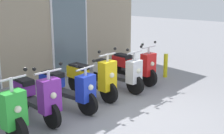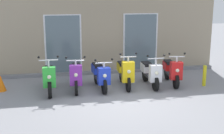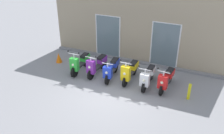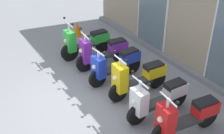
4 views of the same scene
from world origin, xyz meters
name	(u,v)px [view 4 (image 4 of 4)]	position (x,y,z in m)	size (l,w,h in m)	color
ground_plane	(82,103)	(0.00, 0.00, 0.00)	(40.00, 40.00, 0.00)	gray
storefront_facade	(195,2)	(0.00, 3.41, 1.89)	(9.08, 0.50, 3.91)	gray
scooter_green	(86,42)	(-2.06, 1.20, 0.47)	(0.62, 1.69, 1.29)	black
scooter_purple	(102,51)	(-1.21, 1.28, 0.50)	(0.62, 1.65, 1.22)	black
scooter_blue	(115,64)	(-0.43, 1.23, 0.48)	(0.59, 1.65, 1.13)	black
scooter_yellow	(137,77)	(0.42, 1.31, 0.51)	(0.57, 1.64, 1.26)	black
scooter_white	(158,98)	(1.29, 1.24, 0.46)	(0.62, 1.63, 1.19)	black
scooter_red	(186,116)	(2.07, 1.30, 0.48)	(0.58, 1.62, 1.20)	black
traffic_cone	(77,29)	(-3.60, 1.64, 0.26)	(0.32, 0.32, 0.52)	orange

